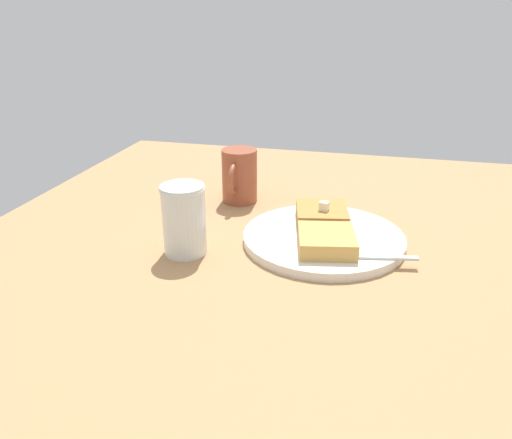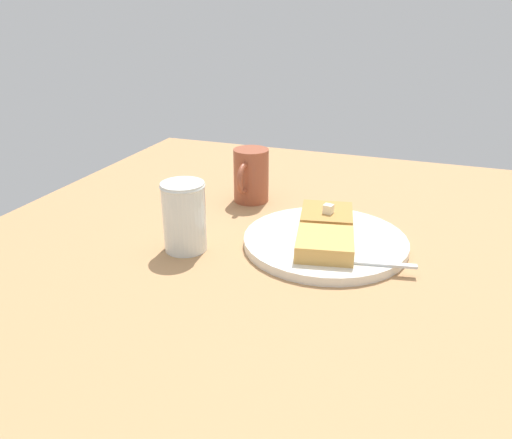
% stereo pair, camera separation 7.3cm
% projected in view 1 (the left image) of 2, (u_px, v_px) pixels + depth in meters
% --- Properties ---
extents(table_surface, '(0.97, 0.97, 0.02)m').
position_uv_depth(table_surface, '(284.00, 237.00, 0.81)').
color(table_surface, '#AB7D50').
rests_on(table_surface, ground).
extents(plate, '(0.25, 0.25, 0.01)m').
position_uv_depth(plate, '(323.00, 238.00, 0.76)').
color(plate, silver).
rests_on(plate, table_surface).
extents(toast_slice_left, '(0.10, 0.09, 0.02)m').
position_uv_depth(toast_slice_left, '(322.00, 215.00, 0.80)').
color(toast_slice_left, '#B07C3C').
rests_on(toast_slice_left, plate).
extents(toast_slice_middle, '(0.10, 0.09, 0.02)m').
position_uv_depth(toast_slice_middle, '(327.00, 241.00, 0.71)').
color(toast_slice_middle, tan).
rests_on(toast_slice_middle, plate).
extents(butter_pat_primary, '(0.02, 0.02, 0.01)m').
position_uv_depth(butter_pat_primary, '(324.00, 206.00, 0.78)').
color(butter_pat_primary, '#F8EBC4').
rests_on(butter_pat_primary, toast_slice_left).
extents(fork, '(0.04, 0.16, 0.00)m').
position_uv_depth(fork, '(352.00, 257.00, 0.69)').
color(fork, silver).
rests_on(fork, plate).
extents(syrup_jar, '(0.07, 0.07, 0.10)m').
position_uv_depth(syrup_jar, '(184.00, 222.00, 0.71)').
color(syrup_jar, '#341205').
rests_on(syrup_jar, table_surface).
extents(coffee_mug, '(0.10, 0.06, 0.10)m').
position_uv_depth(coffee_mug, '(239.00, 176.00, 0.91)').
color(coffee_mug, brown).
rests_on(coffee_mug, table_surface).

